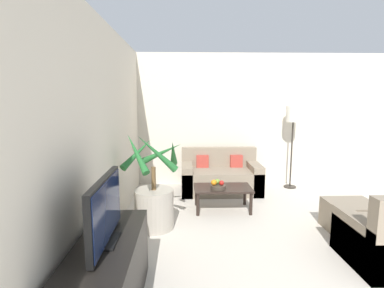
# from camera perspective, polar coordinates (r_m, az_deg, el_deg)

# --- Properties ---
(wall_back) EXTENTS (8.34, 0.06, 2.70)m
(wall_back) POSITION_cam_1_polar(r_m,az_deg,el_deg) (6.67, 19.84, 4.38)
(wall_back) COLOR beige
(wall_back) RESTS_ON ground_plane
(wall_left) EXTENTS (0.06, 8.03, 2.70)m
(wall_left) POSITION_cam_1_polar(r_m,az_deg,el_deg) (3.12, -19.36, 0.12)
(wall_left) COLOR beige
(wall_left) RESTS_ON ground_plane
(tv_console) EXTENTS (0.49, 1.42, 0.65)m
(tv_console) POSITION_cam_1_polar(r_m,az_deg,el_deg) (2.77, -15.75, -23.63)
(tv_console) COLOR black
(tv_console) RESTS_ON ground_plane
(television) EXTENTS (0.18, 0.86, 0.53)m
(television) POSITION_cam_1_polar(r_m,az_deg,el_deg) (2.50, -16.23, -12.16)
(television) COLOR black
(television) RESTS_ON tv_console
(potted_palm) EXTENTS (0.87, 0.85, 1.36)m
(potted_palm) POSITION_cam_1_polar(r_m,az_deg,el_deg) (4.23, -7.24, -10.41)
(potted_palm) COLOR #ADA393
(potted_palm) RESTS_ON ground_plane
(sofa_loveseat) EXTENTS (1.50, 0.84, 0.82)m
(sofa_loveseat) POSITION_cam_1_polar(r_m,az_deg,el_deg) (5.85, 5.41, -6.28)
(sofa_loveseat) COLOR gray
(sofa_loveseat) RESTS_ON ground_plane
(floor_lamp) EXTENTS (0.28, 0.28, 1.64)m
(floor_lamp) POSITION_cam_1_polar(r_m,az_deg,el_deg) (6.23, 18.71, 4.35)
(floor_lamp) COLOR #2D2823
(floor_lamp) RESTS_ON ground_plane
(coffee_table) EXTENTS (0.91, 0.54, 0.38)m
(coffee_table) POSITION_cam_1_polar(r_m,az_deg,el_deg) (4.89, 5.86, -8.75)
(coffee_table) COLOR black
(coffee_table) RESTS_ON ground_plane
(fruit_bowl) EXTENTS (0.24, 0.24, 0.06)m
(fruit_bowl) POSITION_cam_1_polar(r_m,az_deg,el_deg) (4.78, 5.01, -8.13)
(fruit_bowl) COLOR #42382D
(fruit_bowl) RESTS_ON coffee_table
(apple_red) EXTENTS (0.08, 0.08, 0.08)m
(apple_red) POSITION_cam_1_polar(r_m,az_deg,el_deg) (4.76, 5.66, -7.38)
(apple_red) COLOR red
(apple_red) RESTS_ON fruit_bowl
(apple_green) EXTENTS (0.08, 0.08, 0.08)m
(apple_green) POSITION_cam_1_polar(r_m,az_deg,el_deg) (4.83, 4.85, -7.11)
(apple_green) COLOR olive
(apple_green) RESTS_ON fruit_bowl
(orange_fruit) EXTENTS (0.09, 0.09, 0.09)m
(orange_fruit) POSITION_cam_1_polar(r_m,az_deg,el_deg) (4.75, 4.18, -7.32)
(orange_fruit) COLOR orange
(orange_fruit) RESTS_ON fruit_bowl
(ottoman) EXTENTS (0.62, 0.55, 0.41)m
(ottoman) POSITION_cam_1_polar(r_m,az_deg,el_deg) (4.69, 27.95, -12.14)
(ottoman) COLOR gray
(ottoman) RESTS_ON ground_plane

